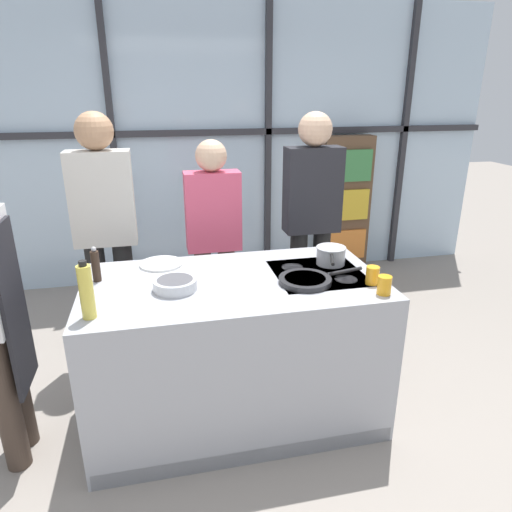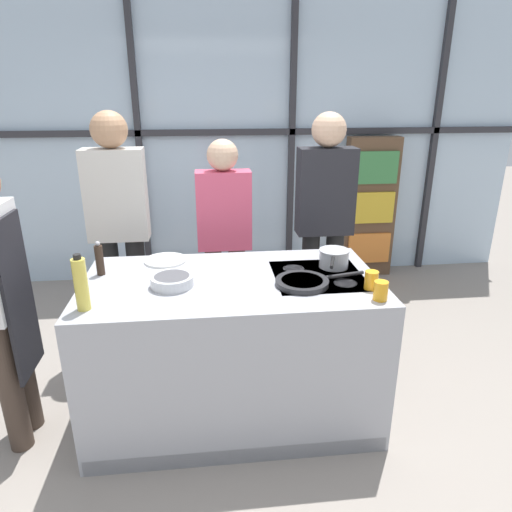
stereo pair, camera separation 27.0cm
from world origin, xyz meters
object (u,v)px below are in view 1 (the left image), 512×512
object	(u,v)px
frying_pan	(306,280)
white_plate	(161,264)
mixing_bowl	(175,284)
saucepan	(331,255)
spectator_center_right	(312,213)
juice_glass_near	(384,285)
pepper_grinder	(96,265)
spectator_far_left	(105,224)
spectator_center_left	(214,234)
oil_bottle	(86,291)
juice_glass_far	(373,275)

from	to	relation	value
frying_pan	white_plate	world-z (taller)	frying_pan
white_plate	mixing_bowl	distance (m)	0.41
saucepan	white_plate	size ratio (longest dim) A/B	1.23
spectator_center_right	mixing_bowl	distance (m)	1.45
frying_pan	juice_glass_near	bearing A→B (deg)	-33.56
saucepan	pepper_grinder	bearing A→B (deg)	178.47
juice_glass_near	frying_pan	bearing A→B (deg)	146.44
frying_pan	pepper_grinder	xyz separation A→B (m)	(-1.16, 0.28, 0.08)
spectator_far_left	spectator_center_right	xyz separation A→B (m)	(1.54, 0.00, -0.01)
saucepan	juice_glass_near	world-z (taller)	saucepan
spectator_center_left	mixing_bowl	xyz separation A→B (m)	(-0.33, -0.93, 0.02)
spectator_center_left	spectator_far_left	bearing A→B (deg)	0.00
mixing_bowl	oil_bottle	size ratio (longest dim) A/B	0.82
white_plate	mixing_bowl	xyz separation A→B (m)	(0.07, -0.40, 0.03)
white_plate	juice_glass_near	size ratio (longest dim) A/B	2.62
pepper_grinder	juice_glass_near	xyz separation A→B (m)	(1.52, -0.52, -0.04)
spectator_center_right	saucepan	bearing A→B (deg)	80.13
spectator_center_right	frying_pan	bearing A→B (deg)	69.61
spectator_center_left	white_plate	distance (m)	0.67
spectator_center_left	juice_glass_near	xyz separation A→B (m)	(0.75, -1.23, 0.04)
spectator_center_left	oil_bottle	distance (m)	1.40
spectator_far_left	spectator_center_right	size ratio (longest dim) A/B	1.01
spectator_center_right	mixing_bowl	world-z (taller)	spectator_center_right
spectator_far_left	spectator_center_left	size ratio (longest dim) A/B	1.12
juice_glass_far	oil_bottle	bearing A→B (deg)	-176.95
spectator_center_right	pepper_grinder	world-z (taller)	spectator_center_right
juice_glass_near	juice_glass_far	distance (m)	0.14
frying_pan	white_plate	bearing A→B (deg)	149.94
spectator_center_left	mixing_bowl	bearing A→B (deg)	70.33
spectator_center_left	oil_bottle	size ratio (longest dim) A/B	5.55
spectator_center_right	white_plate	world-z (taller)	spectator_center_right
mixing_bowl	spectator_center_right	bearing A→B (deg)	40.28
juice_glass_near	spectator_center_right	bearing A→B (deg)	89.32
juice_glass_far	spectator_far_left	bearing A→B (deg)	144.31
spectator_center_left	mixing_bowl	world-z (taller)	spectator_center_left
juice_glass_far	pepper_grinder	bearing A→B (deg)	166.00
saucepan	white_plate	bearing A→B (deg)	168.20
spectator_far_left	mixing_bowl	bearing A→B (deg)	114.94
saucepan	white_plate	distance (m)	1.06
oil_bottle	juice_glass_far	size ratio (longest dim) A/B	2.85
juice_glass_far	spectator_center_left	bearing A→B (deg)	124.58
white_plate	oil_bottle	world-z (taller)	oil_bottle
mixing_bowl	juice_glass_near	world-z (taller)	juice_glass_near
spectator_far_left	juice_glass_far	bearing A→B (deg)	144.31
spectator_center_left	spectator_center_right	bearing A→B (deg)	-180.00
spectator_far_left	pepper_grinder	size ratio (longest dim) A/B	8.78
spectator_far_left	spectator_center_left	distance (m)	0.78
white_plate	pepper_grinder	world-z (taller)	pepper_grinder
frying_pan	spectator_center_left	bearing A→B (deg)	111.75
spectator_center_left	oil_bottle	xyz separation A→B (m)	(-0.75, -1.17, 0.12)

